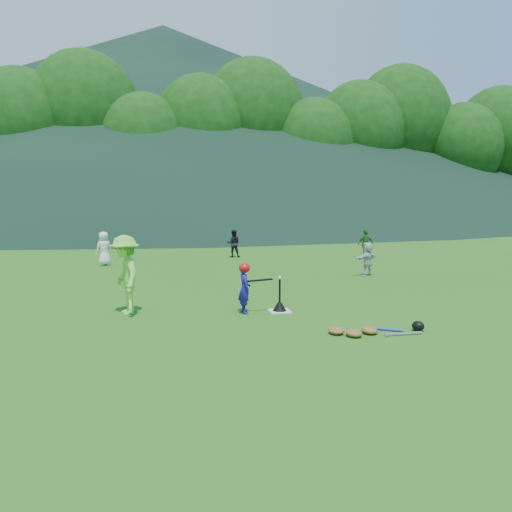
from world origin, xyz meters
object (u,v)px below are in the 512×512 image
Objects in this scene: home_plate at (280,311)px; fielder_b at (233,243)px; batter_child at (244,289)px; adult_coach at (125,275)px; batting_tee at (280,306)px; fielder_a at (104,249)px; equipment_pile at (370,330)px; fielder_c at (366,244)px; fielder_d at (367,259)px.

home_plate is 9.45m from fielder_b.
fielder_b is at bearing -11.84° from batter_child.
batter_child is 0.63× the size of adult_coach.
batting_tee is at bearing 0.00° from home_plate.
batter_child reaches higher than batting_tee.
batter_child is 2.51m from adult_coach.
fielder_a reaches higher than equipment_pile.
fielder_c is 9.92m from batting_tee.
batter_child is 0.94× the size of fielder_c.
fielder_b is 1.62× the size of batting_tee.
fielder_d is (3.84, 4.08, 0.51)m from home_plate.
fielder_b reaches higher than batter_child.
fielder_c is (6.37, 8.16, 0.03)m from batter_child.
fielder_b is at bearing 143.36° from adult_coach.
fielder_b reaches higher than home_plate.
fielder_a is at bearing 118.73° from equipment_pile.
fielder_c reaches higher than home_plate.
home_plate is at bearing 50.11° from fielder_c.
fielder_b is 9.44m from batting_tee.
home_plate is 0.25× the size of equipment_pile.
fielder_a reaches higher than home_plate.
fielder_a reaches higher than fielder_c.
batter_child is 2.83m from equipment_pile.
fielder_c reaches higher than equipment_pile.
fielder_d is at bearing 46.73° from home_plate.
fielder_c reaches higher than fielder_d.
fielder_c is at bearing 175.72° from fielder_b.
batter_child is at bearing 46.58° from fielder_c.
batting_tee is at bearing 67.77° from adult_coach.
batting_tee is at bearing 16.57° from fielder_d.
fielder_c is (8.82, 7.71, -0.27)m from adult_coach.
adult_coach reaches higher than fielder_b.
fielder_c is at bearing -143.51° from fielder_d.
fielder_c is at bearing -42.11° from batter_child.
fielder_a is 9.08m from fielder_d.
equipment_pile is (4.38, -2.47, -0.77)m from adult_coach.
fielder_c is 0.62× the size of equipment_pile.
fielder_d is at bearing 103.10° from adult_coach.
fielder_c is at bearing 66.43° from equipment_pile.
fielder_d is (8.18, -3.95, -0.08)m from fielder_a.
home_plate is 0.43× the size of batter_child.
home_plate is at bearing 0.00° from batting_tee.
batter_child is at bearing 91.80° from fielder_b.
equipment_pile is at bearing 46.54° from adult_coach.
fielder_c is 11.11m from equipment_pile.
fielder_c is at bearing 55.53° from home_plate.
fielder_a is 1.77× the size of batting_tee.
fielder_a is at bearing -4.65° from fielder_c.
home_plate is at bearing 67.77° from adult_coach.
fielder_a is at bearing 174.37° from adult_coach.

